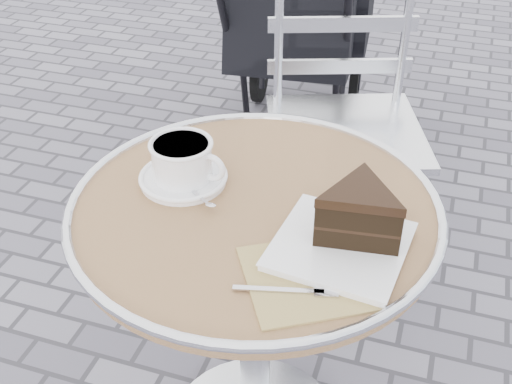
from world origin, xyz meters
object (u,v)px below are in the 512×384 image
(cake_plate_set, at_px, (354,222))
(bistro_chair, at_px, (343,85))
(baby_stroller, at_px, (302,22))
(cappuccino_set, at_px, (183,165))
(cafe_table, at_px, (255,269))

(cake_plate_set, xyz_separation_m, bistro_chair, (-0.19, 0.87, -0.17))
(cake_plate_set, distance_m, bistro_chair, 0.91)
(bistro_chair, height_order, baby_stroller, baby_stroller)
(cappuccino_set, distance_m, cake_plate_set, 0.37)
(cappuccino_set, relative_size, bistro_chair, 0.18)
(cafe_table, xyz_separation_m, cake_plate_set, (0.20, -0.06, 0.22))
(cappuccino_set, relative_size, baby_stroller, 0.16)
(cafe_table, xyz_separation_m, bistro_chair, (0.01, 0.81, 0.05))
(cafe_table, height_order, cappuccino_set, cappuccino_set)
(cappuccino_set, height_order, bistro_chair, bistro_chair)
(cappuccino_set, distance_m, bistro_chair, 0.81)
(bistro_chair, bearing_deg, cappuccino_set, -122.11)
(cafe_table, relative_size, cake_plate_set, 2.07)
(bistro_chair, bearing_deg, cafe_table, -110.56)
(cake_plate_set, bearing_deg, bistro_chair, 108.07)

